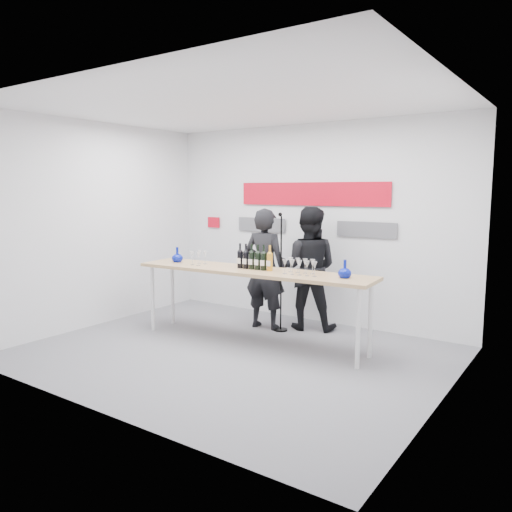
# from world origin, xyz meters

# --- Properties ---
(ground) EXTENTS (5.00, 5.00, 0.00)m
(ground) POSITION_xyz_m (0.00, 0.00, 0.00)
(ground) COLOR slate
(ground) RESTS_ON ground
(back_wall) EXTENTS (5.00, 0.04, 3.00)m
(back_wall) POSITION_xyz_m (0.00, 2.00, 1.50)
(back_wall) COLOR silver
(back_wall) RESTS_ON ground
(signage) EXTENTS (3.38, 0.02, 0.79)m
(signage) POSITION_xyz_m (-0.06, 1.97, 1.81)
(signage) COLOR red
(signage) RESTS_ON back_wall
(tasting_table) EXTENTS (3.32, 0.87, 0.98)m
(tasting_table) POSITION_xyz_m (-0.06, 0.49, 0.91)
(tasting_table) COLOR tan
(tasting_table) RESTS_ON ground
(wine_bottles) EXTENTS (0.53, 0.11, 0.33)m
(wine_bottles) POSITION_xyz_m (-0.03, 0.52, 1.15)
(wine_bottles) COLOR black
(wine_bottles) RESTS_ON tasting_table
(decanter_left) EXTENTS (0.16, 0.16, 0.21)m
(decanter_left) POSITION_xyz_m (-1.32, 0.44, 1.09)
(decanter_left) COLOR #07158D
(decanter_left) RESTS_ON tasting_table
(decanter_right) EXTENTS (0.16, 0.16, 0.21)m
(decanter_right) POSITION_xyz_m (1.20, 0.60, 1.09)
(decanter_right) COLOR #07158D
(decanter_right) RESTS_ON tasting_table
(glasses_left) EXTENTS (0.17, 0.23, 0.18)m
(glasses_left) POSITION_xyz_m (-0.92, 0.44, 1.08)
(glasses_left) COLOR silver
(glasses_left) RESTS_ON tasting_table
(glasses_right) EXTENTS (0.47, 0.24, 0.18)m
(glasses_right) POSITION_xyz_m (0.64, 0.53, 1.08)
(glasses_right) COLOR silver
(glasses_right) RESTS_ON tasting_table
(presenter_left) EXTENTS (0.68, 0.48, 1.75)m
(presenter_left) POSITION_xyz_m (-0.32, 1.20, 0.88)
(presenter_left) COLOR black
(presenter_left) RESTS_ON ground
(presenter_right) EXTENTS (1.03, 0.92, 1.78)m
(presenter_right) POSITION_xyz_m (0.21, 1.53, 0.89)
(presenter_right) COLOR black
(presenter_right) RESTS_ON ground
(mic_stand) EXTENTS (0.20, 0.20, 1.70)m
(mic_stand) POSITION_xyz_m (-0.05, 1.20, 0.52)
(mic_stand) COLOR black
(mic_stand) RESTS_ON ground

